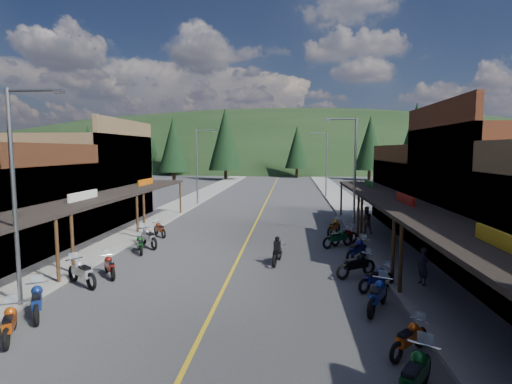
% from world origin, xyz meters
% --- Properties ---
extents(ground, '(220.00, 220.00, 0.00)m').
position_xyz_m(ground, '(0.00, 0.00, 0.00)').
color(ground, '#38383A').
rests_on(ground, ground).
extents(centerline, '(0.15, 90.00, 0.01)m').
position_xyz_m(centerline, '(0.00, 20.00, 0.01)').
color(centerline, gold).
rests_on(centerline, ground).
extents(sidewalk_west, '(3.40, 94.00, 0.15)m').
position_xyz_m(sidewalk_west, '(-8.70, 20.00, 0.07)').
color(sidewalk_west, gray).
rests_on(sidewalk_west, ground).
extents(sidewalk_east, '(3.40, 94.00, 0.15)m').
position_xyz_m(sidewalk_east, '(8.70, 20.00, 0.07)').
color(sidewalk_east, gray).
rests_on(sidewalk_east, ground).
extents(shop_west_3, '(10.90, 10.20, 8.20)m').
position_xyz_m(shop_west_3, '(-13.78, 11.30, 3.52)').
color(shop_west_3, brown).
rests_on(shop_west_3, ground).
extents(shop_east_2, '(10.90, 9.00, 8.20)m').
position_xyz_m(shop_east_2, '(13.78, 1.70, 3.52)').
color(shop_east_2, '#562B19').
rests_on(shop_east_2, ground).
extents(shop_east_3, '(10.90, 10.20, 6.20)m').
position_xyz_m(shop_east_3, '(13.75, 11.30, 2.53)').
color(shop_east_3, '#4C2D16').
rests_on(shop_east_3, ground).
extents(streetlight_0, '(2.16, 0.18, 8.00)m').
position_xyz_m(streetlight_0, '(-6.95, -6.00, 4.46)').
color(streetlight_0, gray).
rests_on(streetlight_0, ground).
extents(streetlight_1, '(2.16, 0.18, 8.00)m').
position_xyz_m(streetlight_1, '(-6.95, 22.00, 4.46)').
color(streetlight_1, gray).
rests_on(streetlight_1, ground).
extents(streetlight_2, '(2.16, 0.18, 8.00)m').
position_xyz_m(streetlight_2, '(6.95, 8.00, 4.46)').
color(streetlight_2, gray).
rests_on(streetlight_2, ground).
extents(streetlight_3, '(2.16, 0.18, 8.00)m').
position_xyz_m(streetlight_3, '(6.95, 30.00, 4.46)').
color(streetlight_3, gray).
rests_on(streetlight_3, ground).
extents(ridge_hill, '(310.00, 140.00, 60.00)m').
position_xyz_m(ridge_hill, '(0.00, 135.00, 0.00)').
color(ridge_hill, black).
rests_on(ridge_hill, ground).
extents(pine_0, '(5.04, 5.04, 11.00)m').
position_xyz_m(pine_0, '(-40.00, 62.00, 6.48)').
color(pine_0, black).
rests_on(pine_0, ground).
extents(pine_1, '(5.88, 5.88, 12.50)m').
position_xyz_m(pine_1, '(-24.00, 70.00, 7.24)').
color(pine_1, black).
rests_on(pine_1, ground).
extents(pine_2, '(6.72, 6.72, 14.00)m').
position_xyz_m(pine_2, '(-10.00, 58.00, 7.99)').
color(pine_2, black).
rests_on(pine_2, ground).
extents(pine_3, '(5.04, 5.04, 11.00)m').
position_xyz_m(pine_3, '(4.00, 66.00, 6.48)').
color(pine_3, black).
rests_on(pine_3, ground).
extents(pine_4, '(5.88, 5.88, 12.50)m').
position_xyz_m(pine_4, '(18.00, 60.00, 7.24)').
color(pine_4, black).
rests_on(pine_4, ground).
extents(pine_5, '(6.72, 6.72, 14.00)m').
position_xyz_m(pine_5, '(34.00, 72.00, 7.99)').
color(pine_5, black).
rests_on(pine_5, ground).
extents(pine_6, '(5.04, 5.04, 11.00)m').
position_xyz_m(pine_6, '(46.00, 64.00, 6.48)').
color(pine_6, black).
rests_on(pine_6, ground).
extents(pine_7, '(5.88, 5.88, 12.50)m').
position_xyz_m(pine_7, '(-32.00, 76.00, 7.24)').
color(pine_7, black).
rests_on(pine_7, ground).
extents(pine_8, '(4.48, 4.48, 10.00)m').
position_xyz_m(pine_8, '(-22.00, 40.00, 5.98)').
color(pine_8, black).
rests_on(pine_8, ground).
extents(pine_9, '(4.93, 4.93, 10.80)m').
position_xyz_m(pine_9, '(24.00, 45.00, 6.38)').
color(pine_9, black).
rests_on(pine_9, ground).
extents(pine_10, '(5.38, 5.38, 11.60)m').
position_xyz_m(pine_10, '(-18.00, 50.00, 6.78)').
color(pine_10, black).
rests_on(pine_10, ground).
extents(pine_11, '(5.82, 5.82, 12.40)m').
position_xyz_m(pine_11, '(20.00, 38.00, 7.19)').
color(pine_11, black).
rests_on(pine_11, ground).
extents(bike_west_4, '(1.57, 2.09, 1.15)m').
position_xyz_m(bike_west_4, '(-5.80, -8.31, 0.58)').
color(bike_west_4, '#BF490D').
rests_on(bike_west_4, ground).
extents(bike_west_5, '(1.81, 2.28, 1.27)m').
position_xyz_m(bike_west_5, '(-6.02, -6.63, 0.64)').
color(bike_west_5, navy).
rests_on(bike_west_5, ground).
extents(bike_west_6, '(2.31, 1.95, 1.31)m').
position_xyz_m(bike_west_6, '(-6.13, -3.41, 0.65)').
color(bike_west_6, '#ABABB1').
rests_on(bike_west_6, ground).
extents(bike_west_7, '(1.67, 1.94, 1.11)m').
position_xyz_m(bike_west_7, '(-5.51, -2.10, 0.55)').
color(bike_west_7, maroon).
rests_on(bike_west_7, ground).
extents(bike_west_8, '(1.40, 1.95, 1.07)m').
position_xyz_m(bike_west_8, '(-5.73, 2.19, 0.53)').
color(bike_west_8, '#0C4013').
rests_on(bike_west_8, ground).
extents(bike_west_9, '(2.14, 2.25, 1.33)m').
position_xyz_m(bike_west_9, '(-5.71, 3.51, 0.67)').
color(bike_west_9, gray).
rests_on(bike_west_9, ground).
extents(bike_west_10, '(1.73, 1.91, 1.11)m').
position_xyz_m(bike_west_10, '(-6.04, 6.55, 0.55)').
color(bike_west_10, maroon).
rests_on(bike_west_10, ground).
extents(bike_east_3, '(1.93, 2.40, 1.34)m').
position_xyz_m(bike_east_3, '(5.71, -10.34, 0.67)').
color(bike_east_3, '#0B3814').
rests_on(bike_east_3, ground).
extents(bike_east_4, '(1.78, 1.81, 1.09)m').
position_xyz_m(bike_east_4, '(6.20, -8.21, 0.54)').
color(bike_east_4, '#BB470D').
rests_on(bike_east_4, ground).
extents(bike_east_5, '(1.69, 2.36, 1.29)m').
position_xyz_m(bike_east_5, '(5.98, -5.04, 0.65)').
color(bike_east_5, navy).
rests_on(bike_east_5, ground).
extents(bike_east_6, '(1.97, 1.72, 1.13)m').
position_xyz_m(bike_east_6, '(6.39, -2.88, 0.57)').
color(bike_east_6, navy).
rests_on(bike_east_6, ground).
extents(bike_east_7, '(2.23, 1.82, 1.25)m').
position_xyz_m(bike_east_7, '(5.83, -1.18, 0.63)').
color(bike_east_7, black).
rests_on(bike_east_7, ground).
extents(bike_east_8, '(1.91, 2.31, 1.30)m').
position_xyz_m(bike_east_8, '(6.32, 1.63, 0.65)').
color(bike_east_8, navy).
rests_on(bike_east_8, ground).
extents(bike_east_9, '(2.23, 1.85, 1.26)m').
position_xyz_m(bike_east_9, '(5.65, 4.50, 0.63)').
color(bike_east_9, '#0C3D20').
rests_on(bike_east_9, ground).
extents(bike_east_10, '(2.14, 1.94, 1.24)m').
position_xyz_m(bike_east_10, '(6.14, 5.25, 0.62)').
color(bike_east_10, maroon).
rests_on(bike_east_10, ground).
extents(bike_east_11, '(1.62, 2.29, 1.25)m').
position_xyz_m(bike_east_11, '(5.78, 8.05, 0.63)').
color(bike_east_11, '#B55B0C').
rests_on(bike_east_11, ground).
extents(rider_on_bike, '(0.95, 2.04, 1.49)m').
position_xyz_m(rider_on_bike, '(2.13, 0.69, 0.60)').
color(rider_on_bike, black).
rests_on(rider_on_bike, ground).
extents(pedestrian_east_a, '(0.55, 0.68, 1.61)m').
position_xyz_m(pedestrian_east_a, '(8.41, -2.36, 0.96)').
color(pedestrian_east_a, '#242030').
rests_on(pedestrian_east_a, sidewalk_east).
extents(pedestrian_east_b, '(0.97, 0.65, 1.86)m').
position_xyz_m(pedestrian_east_b, '(7.93, 8.06, 1.08)').
color(pedestrian_east_b, brown).
rests_on(pedestrian_east_b, sidewalk_east).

